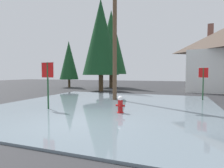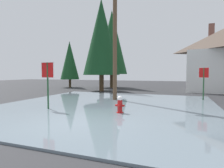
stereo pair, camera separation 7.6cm
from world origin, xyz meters
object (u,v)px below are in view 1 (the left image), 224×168
pine_tree_short_left (101,37)px  stop_sign_near (48,76)px  pine_tree_mid_left (111,42)px  pine_tree_tall_left (69,60)px  fire_hydrant (120,105)px  stop_sign_far (203,77)px  utility_pole (115,27)px

pine_tree_short_left → stop_sign_near: bearing=-82.3°
pine_tree_short_left → pine_tree_mid_left: bearing=96.6°
pine_tree_tall_left → pine_tree_mid_left: pine_tree_mid_left is taller
stop_sign_near → pine_tree_short_left: pine_tree_short_left is taller
pine_tree_tall_left → stop_sign_near: bearing=-61.6°
fire_hydrant → pine_tree_tall_left: bearing=130.1°
fire_hydrant → pine_tree_tall_left: 17.34m
stop_sign_far → stop_sign_near: bearing=-142.0°
fire_hydrant → pine_tree_short_left: size_ratio=0.09×
stop_sign_near → utility_pole: 5.78m
pine_tree_tall_left → pine_tree_short_left: 6.94m
stop_sign_near → pine_tree_tall_left: size_ratio=0.41×
pine_tree_mid_left → pine_tree_tall_left: bearing=-163.7°
stop_sign_near → utility_pole: (2.15, 4.26, 3.26)m
pine_tree_mid_left → stop_sign_near: bearing=-82.6°
fire_hydrant → stop_sign_far: size_ratio=0.38×
stop_sign_near → pine_tree_short_left: 10.98m
pine_tree_tall_left → pine_tree_short_left: pine_tree_short_left is taller
stop_sign_far → pine_tree_short_left: 10.85m
fire_hydrant → stop_sign_near: bearing=-175.7°
utility_pole → stop_sign_far: (5.69, 1.86, -3.42)m
stop_sign_far → pine_tree_short_left: (-9.22, 4.07, 4.00)m
fire_hydrant → pine_tree_short_left: (-5.14, 9.91, 5.19)m
utility_pole → stop_sign_far: bearing=18.1°
fire_hydrant → pine_tree_tall_left: pine_tree_tall_left is taller
stop_sign_near → fire_hydrant: 4.00m
stop_sign_near → pine_tree_tall_left: 15.27m
utility_pole → stop_sign_far: utility_pole is taller
fire_hydrant → pine_tree_tall_left: (-10.98, 13.05, 3.13)m
stop_sign_near → utility_pole: size_ratio=0.25×
stop_sign_near → pine_tree_mid_left: pine_tree_mid_left is taller
utility_pole → pine_tree_short_left: (-3.53, 5.94, 0.58)m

